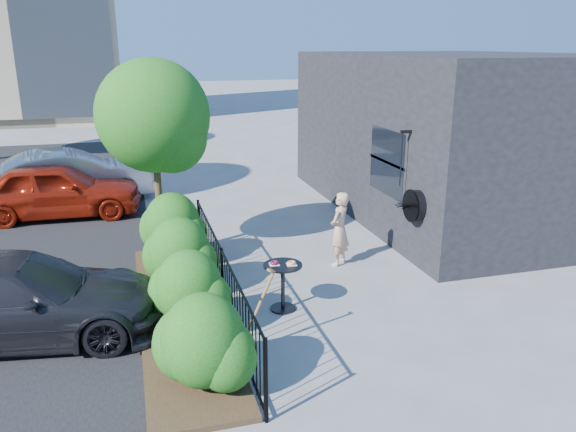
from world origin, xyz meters
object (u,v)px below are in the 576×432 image
object	(u,v)px
woman	(340,229)
patio_tree	(157,123)
shovel	(256,315)
car_darkgrey	(15,298)
cafe_table	(283,278)
car_silver	(71,176)
car_red	(56,190)

from	to	relation	value
woman	patio_tree	bearing A→B (deg)	-67.49
shovel	patio_tree	bearing A→B (deg)	103.29
car_darkgrey	shovel	bearing A→B (deg)	-104.29
cafe_table	woman	bearing A→B (deg)	45.33
car_silver	car_red	bearing A→B (deg)	160.99
car_red	shovel	bearing A→B (deg)	-154.47
woman	shovel	size ratio (longest dim) A/B	1.16
woman	shovel	distance (m)	3.62
shovel	car_darkgrey	xyz separation A→B (m)	(-3.33, 1.35, 0.08)
patio_tree	car_red	world-z (taller)	patio_tree
car_silver	woman	bearing A→B (deg)	-149.17
shovel	car_red	distance (m)	8.48
patio_tree	shovel	size ratio (longest dim) A/B	3.09
patio_tree	cafe_table	size ratio (longest dim) A/B	4.61
patio_tree	shovel	bearing A→B (deg)	-76.71
woman	car_darkgrey	distance (m)	5.82
car_silver	shovel	bearing A→B (deg)	-170.62
shovel	car_silver	bearing A→B (deg)	108.95
patio_tree	car_silver	world-z (taller)	patio_tree
cafe_table	car_darkgrey	world-z (taller)	car_darkgrey
cafe_table	car_red	xyz separation A→B (m)	(-4.12, 6.60, 0.14)
patio_tree	car_red	size ratio (longest dim) A/B	0.96
patio_tree	car_red	bearing A→B (deg)	123.94
car_darkgrey	car_silver	bearing A→B (deg)	6.54
woman	car_red	distance (m)	7.58
woman	shovel	bearing A→B (deg)	5.49
patio_tree	cafe_table	xyz separation A→B (m)	(1.69, -3.00, -2.21)
patio_tree	woman	size ratio (longest dim) A/B	2.65
shovel	car_silver	size ratio (longest dim) A/B	0.29
car_red	car_darkgrey	world-z (taller)	car_red
cafe_table	car_silver	distance (m)	8.94
patio_tree	woman	bearing A→B (deg)	-22.70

